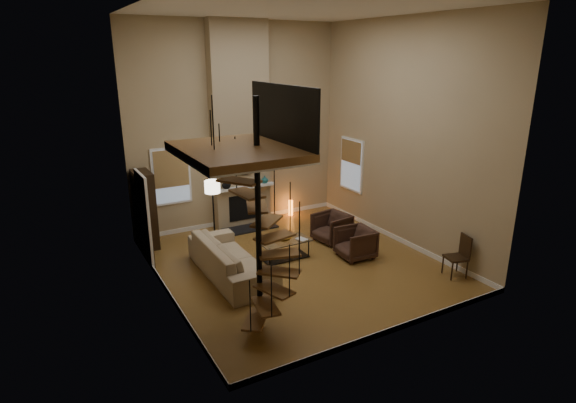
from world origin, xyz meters
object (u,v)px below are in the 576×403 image
armchair_near (334,227)px  accent_lamp (291,208)px  coffee_table (285,247)px  floor_lamp (213,192)px  hutch (145,210)px  armchair_far (358,243)px  sofa (230,258)px  side_chair (460,254)px

armchair_near → accent_lamp: bearing=172.9°
coffee_table → floor_lamp: size_ratio=0.71×
hutch → coffee_table: 3.62m
armchair_near → floor_lamp: size_ratio=0.49×
armchair_far → accent_lamp: armchair_far is taller
armchair_near → accent_lamp: size_ratio=1.83×
sofa → accent_lamp: 4.13m
armchair_near → armchair_far: size_ratio=1.03×
accent_lamp → coffee_table: bearing=-122.0°
coffee_table → side_chair: bearing=-42.8°
hutch → sofa: (1.20, -2.55, -0.55)m
side_chair → sofa: bearing=150.2°
hutch → armchair_far: hutch is taller
coffee_table → floor_lamp: 2.24m
sofa → coffee_table: (1.46, 0.18, -0.11)m
armchair_near → side_chair: side_chair is taller
floor_lamp → coffee_table: bearing=-52.4°
floor_lamp → sofa: bearing=-99.2°
sofa → armchair_far: size_ratio=3.40×
floor_lamp → accent_lamp: (2.79, 1.05, -1.16)m
side_chair → hutch: bearing=137.7°
hutch → armchair_far: bearing=-36.4°
sofa → armchair_near: size_ratio=3.31×
sofa → coffee_table: size_ratio=2.28×
armchair_near → floor_lamp: bearing=-120.2°
armchair_far → coffee_table: size_ratio=0.67×
accent_lamp → floor_lamp: bearing=-159.3°
side_chair → coffee_table: bearing=137.2°
hutch → armchair_far: size_ratio=2.41×
armchair_far → floor_lamp: 3.73m
sofa → accent_lamp: sofa is taller
armchair_far → accent_lamp: 3.34m
hutch → side_chair: hutch is taller
accent_lamp → side_chair: size_ratio=0.49×
sofa → coffee_table: bearing=-83.2°
coffee_table → armchair_far: bearing=-25.6°
armchair_near → armchair_far: armchair_near is taller
coffee_table → side_chair: side_chair is taller
armchair_near → floor_lamp: 3.24m
hutch → sofa: bearing=-64.7°
armchair_far → coffee_table: 1.74m
coffee_table → hutch: bearing=138.3°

